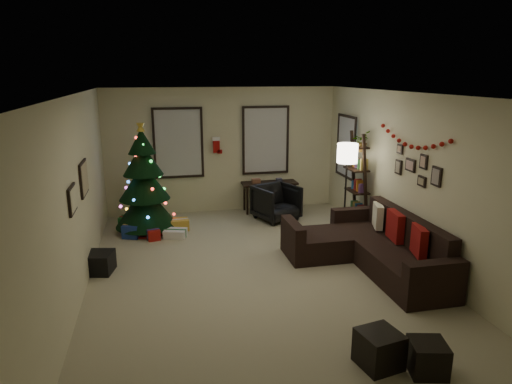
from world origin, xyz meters
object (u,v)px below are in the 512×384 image
at_px(christmas_tree, 144,186).
at_px(sofa, 372,249).
at_px(bookshelf, 358,184).
at_px(desk_chair, 276,202).
at_px(desk, 270,186).

height_order(christmas_tree, sofa, christmas_tree).
bearing_deg(bookshelf, sofa, -106.10).
xyz_separation_m(sofa, desk_chair, (-0.87, 2.59, 0.09)).
relative_size(christmas_tree, bookshelf, 1.12).
bearing_deg(desk, bookshelf, -51.84).
xyz_separation_m(christmas_tree, desk, (2.66, 0.77, -0.32)).
height_order(sofa, desk_chair, sofa).
bearing_deg(christmas_tree, desk_chair, 2.64).
xyz_separation_m(christmas_tree, desk_chair, (2.65, 0.12, -0.53)).
bearing_deg(desk_chair, bookshelf, -60.09).
height_order(sofa, desk, sofa).
height_order(christmas_tree, bookshelf, christmas_tree).
height_order(desk, bookshelf, bookshelf).
bearing_deg(sofa, desk, 104.87).
height_order(sofa, bookshelf, bookshelf).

